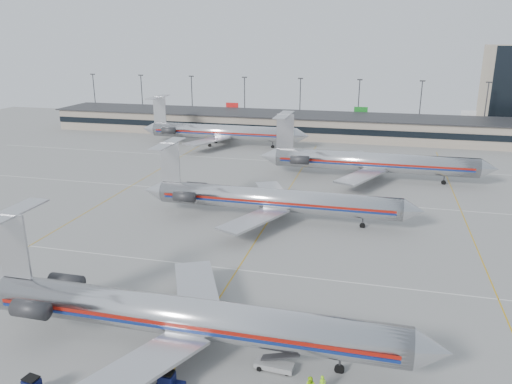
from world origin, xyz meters
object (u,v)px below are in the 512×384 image
(tug_center, at_px, (169,383))
(belt_loader, at_px, (275,364))
(jet_foreground, at_px, (180,315))
(jet_second_row, at_px, (271,199))

(tug_center, bearing_deg, belt_loader, 32.47)
(jet_foreground, distance_m, belt_loader, 9.60)
(tug_center, xyz_separation_m, belt_loader, (7.82, 4.80, -0.27))
(tug_center, bearing_deg, jet_second_row, 91.78)
(jet_foreground, height_order, belt_loader, jet_foreground)
(jet_foreground, bearing_deg, jet_second_row, 88.88)
(jet_second_row, relative_size, belt_loader, 11.01)
(tug_center, relative_size, belt_loader, 0.56)
(jet_foreground, bearing_deg, tug_center, -77.52)
(tug_center, bearing_deg, jet_foreground, 103.42)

